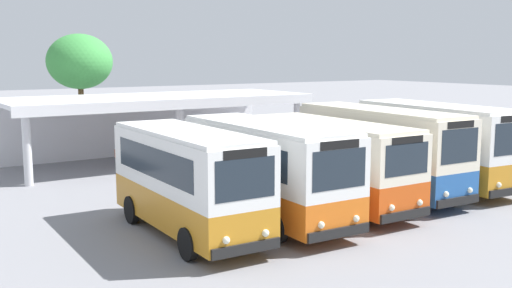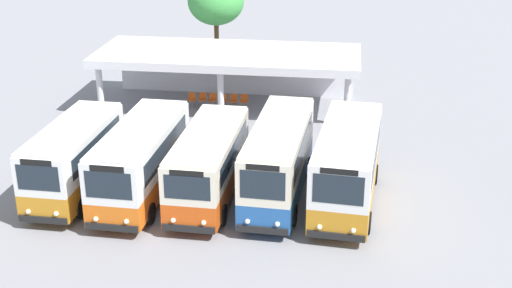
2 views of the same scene
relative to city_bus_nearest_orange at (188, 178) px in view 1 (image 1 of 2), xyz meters
name	(u,v)px [view 1 (image 1 of 2)]	position (x,y,z in m)	size (l,w,h in m)	color
ground_plane	(361,219)	(5.63, -1.54, -1.77)	(180.00, 180.00, 0.00)	gray
city_bus_nearest_orange	(188,178)	(0.00, 0.00, 0.00)	(2.35, 6.98, 3.20)	black
city_bus_second_in_row	(265,167)	(2.93, 0.18, 0.01)	(2.54, 7.82, 3.22)	black
city_bus_middle_cream	(331,160)	(5.86, 0.32, -0.05)	(2.43, 7.48, 3.09)	black
city_bus_fourth_amber	(379,147)	(8.79, 0.89, 0.09)	(2.51, 8.10, 3.37)	black
city_bus_fifth_blue	(435,142)	(11.73, 0.60, 0.11)	(2.94, 7.76, 3.41)	black
terminal_canopy	(152,109)	(4.59, 13.16, 0.92)	(15.35, 6.08, 3.40)	silver
waiting_chair_end_by_column	(120,156)	(2.39, 12.18, -1.25)	(0.44, 0.44, 0.86)	slate
waiting_chair_second_from_end	(131,154)	(3.02, 12.31, -1.25)	(0.44, 0.44, 0.86)	slate
waiting_chair_middle_seat	(143,153)	(3.65, 12.26, -1.25)	(0.44, 0.44, 0.86)	slate
waiting_chair_fourth_seat	(156,153)	(4.29, 12.18, -1.25)	(0.44, 0.44, 0.86)	slate
waiting_chair_fifth_seat	(166,151)	(4.92, 12.25, -1.25)	(0.44, 0.44, 0.86)	slate
waiting_chair_far_end_seat	(177,150)	(5.55, 12.30, -1.25)	(0.44, 0.44, 0.86)	slate
roadside_tree_behind_canopy	(80,62)	(2.65, 19.01, 3.31)	(3.76, 3.76, 6.70)	brown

